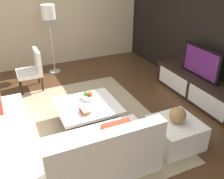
% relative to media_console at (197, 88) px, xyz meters
% --- Properties ---
extents(ground_plane, '(14.00, 14.00, 0.00)m').
position_rel_media_console_xyz_m(ground_plane, '(0.00, -2.40, -0.25)').
color(ground_plane, '#4C301C').
extents(feature_wall_back, '(6.40, 0.12, 2.80)m').
position_rel_media_console_xyz_m(feature_wall_back, '(0.00, 0.30, 1.15)').
color(feature_wall_back, black).
rests_on(feature_wall_back, ground).
extents(side_wall_left, '(0.12, 5.20, 2.80)m').
position_rel_media_console_xyz_m(side_wall_left, '(-3.20, -2.20, 1.15)').
color(side_wall_left, beige).
rests_on(side_wall_left, ground).
extents(area_rug, '(3.23, 2.54, 0.01)m').
position_rel_media_console_xyz_m(area_rug, '(-0.10, -2.40, -0.24)').
color(area_rug, tan).
rests_on(area_rug, ground).
extents(media_console, '(2.16, 0.49, 0.50)m').
position_rel_media_console_xyz_m(media_console, '(0.00, 0.00, 0.00)').
color(media_console, black).
rests_on(media_console, ground).
extents(television, '(0.96, 0.06, 0.61)m').
position_rel_media_console_xyz_m(television, '(0.00, 0.00, 0.55)').
color(television, black).
rests_on(television, media_console).
extents(sectional_couch, '(2.31, 2.36, 0.80)m').
position_rel_media_console_xyz_m(sectional_couch, '(0.51, -3.26, 0.03)').
color(sectional_couch, white).
rests_on(sectional_couch, ground).
extents(coffee_table, '(0.93, 1.02, 0.38)m').
position_rel_media_console_xyz_m(coffee_table, '(-0.10, -2.30, -0.05)').
color(coffee_table, black).
rests_on(coffee_table, ground).
extents(accent_chair_near, '(0.54, 0.51, 0.87)m').
position_rel_media_console_xyz_m(accent_chair_near, '(-1.88, -2.90, 0.24)').
color(accent_chair_near, black).
rests_on(accent_chair_near, ground).
extents(floor_lamp, '(0.32, 0.32, 1.65)m').
position_rel_media_console_xyz_m(floor_lamp, '(-2.59, -2.30, 1.14)').
color(floor_lamp, '#A5A5AA').
rests_on(floor_lamp, ground).
extents(ottoman, '(0.70, 0.70, 0.40)m').
position_rel_media_console_xyz_m(ottoman, '(0.97, -1.27, -0.05)').
color(ottoman, white).
rests_on(ottoman, ground).
extents(fruit_bowl, '(0.28, 0.28, 0.14)m').
position_rel_media_console_xyz_m(fruit_bowl, '(-0.28, -2.20, 0.18)').
color(fruit_bowl, silver).
rests_on(fruit_bowl, coffee_table).
extents(decorative_ball, '(0.25, 0.25, 0.25)m').
position_rel_media_console_xyz_m(decorative_ball, '(0.97, -1.27, 0.27)').
color(decorative_ball, '#997247').
rests_on(decorative_ball, ottoman).
extents(book_stack, '(0.21, 0.14, 0.07)m').
position_rel_media_console_xyz_m(book_stack, '(0.12, -2.42, 0.17)').
color(book_stack, '#CCB78C').
rests_on(book_stack, coffee_table).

